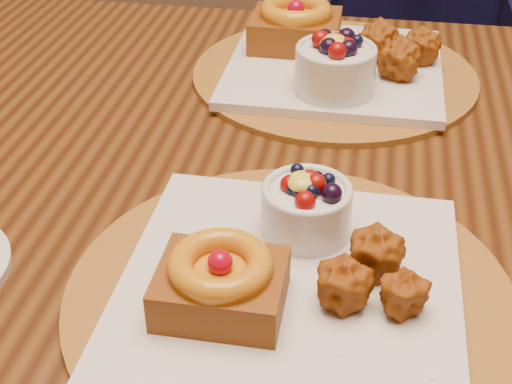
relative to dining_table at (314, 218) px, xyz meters
The scene contains 4 objects.
dining_table is the anchor object (origin of this frame).
place_setting_near 0.24m from the dining_table, 90.55° to the right, with size 0.38×0.38×0.08m.
place_setting_far 0.24m from the dining_table, 90.98° to the left, with size 0.38×0.38×0.09m.
chair_far 0.85m from the dining_table, 87.67° to the left, with size 0.49×0.49×0.96m.
Camera 1 is at (0.06, -0.73, 1.17)m, focal length 50.00 mm.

